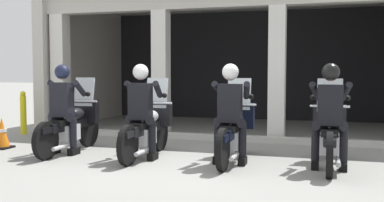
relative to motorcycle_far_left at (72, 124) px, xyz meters
The scene contains 13 objects.
ground_plane 3.51m from the motorcycle_far_left, 49.77° to the left, with size 80.00×80.00×0.00m, color gray.
station_building 5.58m from the motorcycle_far_left, 66.89° to the left, with size 9.04×4.64×3.45m.
kerb_strip 2.97m from the motorcycle_far_left, 44.65° to the left, with size 8.54×0.24×0.12m, color #B7B5AD.
motorcycle_far_left is the anchor object (origin of this frame).
police_officer_far_left 0.52m from the motorcycle_far_left, 90.26° to the right, with size 0.63×0.61×1.58m.
motorcycle_center_left 1.50m from the motorcycle_far_left, ahead, with size 0.62×2.04×1.35m.
police_officer_center_left 1.59m from the motorcycle_far_left, 11.90° to the right, with size 0.63×0.61×1.58m.
motorcycle_center_right 2.99m from the motorcycle_far_left, ahead, with size 0.62×2.04×1.35m.
police_officer_center_right 3.04m from the motorcycle_far_left, ahead, with size 0.63×0.61×1.58m.
motorcycle_far_right 4.49m from the motorcycle_far_left, ahead, with size 0.62×2.04×1.35m.
police_officer_far_right 4.52m from the motorcycle_far_left, ahead, with size 0.63×0.61×1.58m.
traffic_cone_flank 1.49m from the motorcycle_far_left, behind, with size 0.34×0.34×0.59m.
bollard_kerbside 2.88m from the motorcycle_far_left, 144.08° to the left, with size 0.14×0.14×1.01m.
Camera 1 is at (2.18, -6.83, 1.47)m, focal length 42.07 mm.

